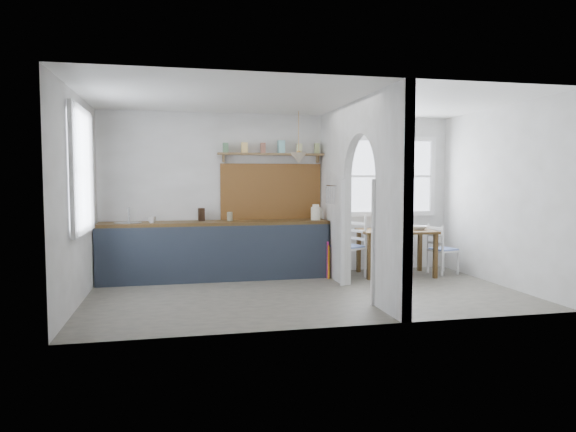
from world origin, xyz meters
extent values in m
cube|color=gray|center=(0.00, 0.00, 0.00)|extent=(5.80, 3.20, 0.01)
cube|color=white|center=(0.00, 0.00, 2.60)|extent=(5.80, 3.20, 0.01)
cube|color=white|center=(0.00, 1.60, 1.30)|extent=(5.80, 0.01, 2.60)
cube|color=white|center=(0.00, -1.60, 1.30)|extent=(5.80, 0.01, 2.60)
cube|color=white|center=(-2.90, 0.00, 1.30)|extent=(0.01, 3.20, 2.60)
cube|color=white|center=(2.90, 0.00, 1.30)|extent=(0.01, 3.20, 2.60)
cube|color=white|center=(0.70, -1.20, 1.30)|extent=(0.12, 0.80, 2.60)
cube|color=white|center=(0.70, 1.00, 1.30)|extent=(0.12, 1.20, 2.60)
cube|color=white|center=(0.70, -0.20, 2.08)|extent=(0.12, 1.20, 1.05)
cube|color=brown|center=(-1.13, 1.30, 0.88)|extent=(3.50, 0.60, 0.05)
cube|color=#303847|center=(-1.13, 1.01, 0.42)|extent=(3.50, 0.03, 0.85)
cube|color=black|center=(-1.13, 1.35, 0.42)|extent=(3.46, 0.45, 0.85)
cylinder|color=#B3B6BD|center=(-2.43, 1.30, 0.89)|extent=(0.40, 0.40, 0.02)
cube|color=brown|center=(-0.20, 1.58, 1.35)|extent=(1.65, 0.03, 0.90)
cube|color=brown|center=(-0.20, 1.49, 1.95)|extent=(1.75, 0.20, 0.03)
cube|color=#3D6842|center=(-0.95, 1.49, 2.06)|extent=(0.09, 0.09, 0.18)
cube|color=#E2B55B|center=(-0.65, 1.49, 2.06)|extent=(0.09, 0.09, 0.18)
cube|color=brown|center=(-0.35, 1.49, 2.06)|extent=(0.09, 0.09, 0.18)
cube|color=#6FB4B8|center=(-0.06, 1.49, 2.06)|extent=(0.09, 0.09, 0.18)
cube|color=#C2C285|center=(0.24, 1.49, 2.06)|extent=(0.09, 0.09, 0.18)
cube|color=#98A865|center=(0.54, 1.49, 2.06)|extent=(0.09, 0.09, 0.18)
cone|color=beige|center=(0.15, 1.15, 1.88)|extent=(0.26, 0.26, 0.16)
cylinder|color=#B3B6BD|center=(0.61, 0.90, 1.45)|extent=(0.02, 0.50, 0.02)
imported|color=silver|center=(-2.08, 1.18, 0.95)|extent=(0.11, 0.11, 0.10)
imported|color=white|center=(-2.08, 1.31, 0.94)|extent=(0.13, 0.13, 0.09)
cube|color=black|center=(-1.34, 1.42, 1.00)|extent=(0.10, 0.14, 0.20)
cylinder|color=gray|center=(-0.91, 1.33, 0.97)|extent=(0.11, 0.11, 0.14)
cube|color=#D22187|center=(0.58, 0.98, 0.28)|extent=(0.02, 0.03, 0.60)
cube|color=orange|center=(0.58, 0.93, 0.25)|extent=(0.02, 0.03, 0.55)
imported|color=white|center=(2.09, 0.93, 0.77)|extent=(0.35, 0.35, 0.07)
imported|color=#55A459|center=(1.66, 0.87, 0.78)|extent=(0.12, 0.12, 0.10)
cylinder|color=black|center=(1.44, 1.01, 0.74)|extent=(0.24, 0.24, 0.01)
imported|color=#472B56|center=(1.75, 1.25, 0.82)|extent=(0.18, 0.18, 0.17)
camera|label=1|loc=(-1.71, -6.65, 1.54)|focal=32.00mm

